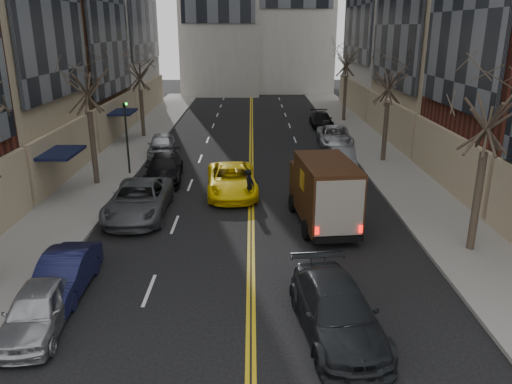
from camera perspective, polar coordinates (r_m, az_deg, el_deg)
sidewalk_left at (r=36.41m, az=-14.89°, el=4.19°), size 4.00×66.00×0.15m
sidewalk_right at (r=36.38m, az=13.82°, el=4.27°), size 4.00×66.00×0.15m
tree_lf_mid at (r=28.69m, az=-18.97°, el=13.40°), size 3.20×3.20×8.91m
tree_lf_far at (r=41.26m, az=-13.28°, el=14.31°), size 3.20×3.20×8.12m
tree_rt_near at (r=20.33m, az=25.49°, el=10.56°), size 3.20×3.20×8.71m
tree_rt_mid at (r=33.48m, az=15.11°, el=13.58°), size 3.20×3.20×8.32m
tree_rt_far at (r=48.06m, az=10.41°, el=15.85°), size 3.20×3.20×9.11m
traffic_signal at (r=30.70m, az=-14.61°, el=6.91°), size 0.29×0.26×4.70m
ups_truck at (r=22.49m, az=7.72°, el=-0.02°), size 2.75×5.87×3.12m
observer_sedan at (r=15.07m, az=9.24°, el=-13.28°), size 2.71×5.41×1.51m
taxi at (r=26.82m, az=-2.80°, el=1.38°), size 3.01×5.78×1.56m
pedestrian at (r=24.98m, az=-0.75°, el=0.51°), size 0.67×0.81×1.89m
parked_lf_a at (r=16.41m, az=-23.73°, el=-12.20°), size 1.97×4.15×1.37m
parked_lf_b at (r=18.22m, az=-21.07°, el=-8.73°), size 1.46×4.14×1.36m
parked_lf_c at (r=24.29m, az=-13.25°, el=-0.88°), size 2.74×5.81×1.61m
parked_lf_d at (r=29.66m, az=-10.47°, el=2.67°), size 2.46×5.21×1.47m
parked_lf_e at (r=35.71m, az=-10.75°, el=5.33°), size 2.15×4.53×1.50m
parked_rt_a at (r=31.77m, az=9.89°, el=3.68°), size 1.79×4.34×1.40m
parked_rt_b at (r=38.31m, az=8.98°, el=6.29°), size 2.71×5.41×1.47m
parked_rt_c at (r=45.68m, az=7.47°, el=8.19°), size 1.90×4.57×1.32m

